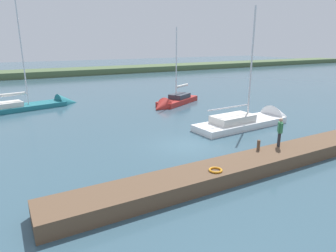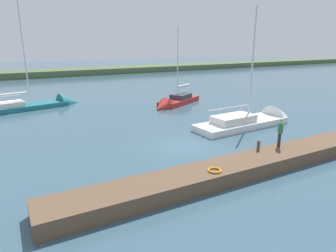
{
  "view_description": "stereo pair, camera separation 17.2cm",
  "coord_description": "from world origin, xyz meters",
  "px_view_note": "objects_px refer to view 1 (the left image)",
  "views": [
    {
      "loc": [
        10.25,
        15.74,
        6.63
      ],
      "look_at": [
        1.66,
        0.46,
        1.69
      ],
      "focal_mm": 31.94,
      "sensor_mm": 36.0,
      "label": 1
    },
    {
      "loc": [
        10.1,
        15.82,
        6.63
      ],
      "look_at": [
        1.66,
        0.46,
        1.69
      ],
      "focal_mm": 31.94,
      "sensor_mm": 36.0,
      "label": 2
    }
  ],
  "objects_px": {
    "sailboat_outer_mooring": "(172,103)",
    "sailboat_mid_channel": "(38,107)",
    "mooring_post_near": "(258,145)",
    "person_on_dock": "(280,130)",
    "life_ring_buoy": "(216,170)",
    "sailboat_inner_slip": "(256,121)"
  },
  "relations": [
    {
      "from": "life_ring_buoy",
      "to": "person_on_dock",
      "type": "height_order",
      "value": "person_on_dock"
    },
    {
      "from": "sailboat_outer_mooring",
      "to": "sailboat_inner_slip",
      "type": "height_order",
      "value": "sailboat_inner_slip"
    },
    {
      "from": "sailboat_outer_mooring",
      "to": "sailboat_mid_channel",
      "type": "relative_size",
      "value": 0.72
    },
    {
      "from": "mooring_post_near",
      "to": "life_ring_buoy",
      "type": "height_order",
      "value": "mooring_post_near"
    },
    {
      "from": "sailboat_outer_mooring",
      "to": "person_on_dock",
      "type": "relative_size",
      "value": 5.28
    },
    {
      "from": "sailboat_inner_slip",
      "to": "life_ring_buoy",
      "type": "bearing_deg",
      "value": -147.52
    },
    {
      "from": "mooring_post_near",
      "to": "sailboat_outer_mooring",
      "type": "height_order",
      "value": "sailboat_outer_mooring"
    },
    {
      "from": "sailboat_inner_slip",
      "to": "sailboat_mid_channel",
      "type": "height_order",
      "value": "sailboat_mid_channel"
    },
    {
      "from": "sailboat_inner_slip",
      "to": "sailboat_mid_channel",
      "type": "relative_size",
      "value": 0.84
    },
    {
      "from": "life_ring_buoy",
      "to": "person_on_dock",
      "type": "bearing_deg",
      "value": -169.62
    },
    {
      "from": "sailboat_outer_mooring",
      "to": "person_on_dock",
      "type": "height_order",
      "value": "sailboat_outer_mooring"
    },
    {
      "from": "mooring_post_near",
      "to": "person_on_dock",
      "type": "relative_size",
      "value": 0.34
    },
    {
      "from": "life_ring_buoy",
      "to": "person_on_dock",
      "type": "distance_m",
      "value": 5.57
    },
    {
      "from": "mooring_post_near",
      "to": "sailboat_outer_mooring",
      "type": "relative_size",
      "value": 0.06
    },
    {
      "from": "life_ring_buoy",
      "to": "sailboat_mid_channel",
      "type": "bearing_deg",
      "value": -77.11
    },
    {
      "from": "sailboat_outer_mooring",
      "to": "sailboat_inner_slip",
      "type": "bearing_deg",
      "value": 75.14
    },
    {
      "from": "sailboat_mid_channel",
      "to": "mooring_post_near",
      "type": "bearing_deg",
      "value": -79.69
    },
    {
      "from": "sailboat_outer_mooring",
      "to": "sailboat_mid_channel",
      "type": "height_order",
      "value": "sailboat_mid_channel"
    },
    {
      "from": "mooring_post_near",
      "to": "sailboat_mid_channel",
      "type": "relative_size",
      "value": 0.05
    },
    {
      "from": "mooring_post_near",
      "to": "sailboat_mid_channel",
      "type": "distance_m",
      "value": 23.81
    },
    {
      "from": "sailboat_mid_channel",
      "to": "person_on_dock",
      "type": "distance_m",
      "value": 24.57
    },
    {
      "from": "life_ring_buoy",
      "to": "sailboat_mid_channel",
      "type": "height_order",
      "value": "sailboat_mid_channel"
    }
  ]
}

